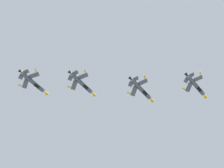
{
  "coord_description": "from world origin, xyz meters",
  "views": [
    {
      "loc": [
        0.24,
        0.32,
        1.98
      ],
      "look_at": [
        23.75,
        67.5,
        110.8
      ],
      "focal_mm": 49.48,
      "sensor_mm": 36.0,
      "label": 1
    }
  ],
  "objects_px": {
    "fighter_jet_lead": "(196,86)",
    "fighter_jet_left_wing": "(141,90)",
    "fighter_jet_left_outer": "(33,82)",
    "fighter_jet_right_wing": "(82,84)"
  },
  "relations": [
    {
      "from": "fighter_jet_right_wing",
      "to": "fighter_jet_left_wing",
      "type": "bearing_deg",
      "value": 44.97
    },
    {
      "from": "fighter_jet_lead",
      "to": "fighter_jet_left_wing",
      "type": "distance_m",
      "value": 23.8
    },
    {
      "from": "fighter_jet_lead",
      "to": "fighter_jet_left_wing",
      "type": "height_order",
      "value": "fighter_jet_lead"
    },
    {
      "from": "fighter_jet_right_wing",
      "to": "fighter_jet_left_outer",
      "type": "height_order",
      "value": "fighter_jet_left_outer"
    },
    {
      "from": "fighter_jet_lead",
      "to": "fighter_jet_left_outer",
      "type": "distance_m",
      "value": 69.24
    },
    {
      "from": "fighter_jet_lead",
      "to": "fighter_jet_left_outer",
      "type": "relative_size",
      "value": 1.0
    },
    {
      "from": "fighter_jet_left_wing",
      "to": "fighter_jet_right_wing",
      "type": "relative_size",
      "value": 1.0
    },
    {
      "from": "fighter_jet_right_wing",
      "to": "fighter_jet_lead",
      "type": "bearing_deg",
      "value": 43.02
    },
    {
      "from": "fighter_jet_left_wing",
      "to": "fighter_jet_right_wing",
      "type": "xyz_separation_m",
      "value": [
        -24.14,
        6.57,
        1.88
      ]
    },
    {
      "from": "fighter_jet_lead",
      "to": "fighter_jet_left_wing",
      "type": "bearing_deg",
      "value": -139.04
    }
  ]
}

